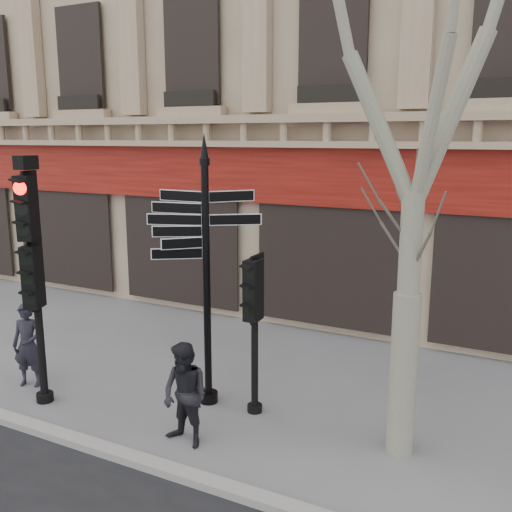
# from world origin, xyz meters

# --- Properties ---
(ground) EXTENTS (80.00, 80.00, 0.00)m
(ground) POSITION_xyz_m (0.00, 0.00, 0.00)
(ground) COLOR #5E5D62
(ground) RESTS_ON ground
(kerb) EXTENTS (80.00, 0.25, 0.12)m
(kerb) POSITION_xyz_m (0.00, -1.40, 0.06)
(kerb) COLOR gray
(kerb) RESTS_ON ground
(fingerpost) EXTENTS (2.51, 2.51, 4.53)m
(fingerpost) POSITION_xyz_m (-0.57, 0.68, 3.05)
(fingerpost) COLOR black
(fingerpost) RESTS_ON ground
(traffic_signal_main) EXTENTS (0.55, 0.48, 4.17)m
(traffic_signal_main) POSITION_xyz_m (-3.09, -0.59, 2.64)
(traffic_signal_main) COLOR black
(traffic_signal_main) RESTS_ON ground
(traffic_signal_secondary) EXTENTS (0.44, 0.32, 2.58)m
(traffic_signal_secondary) POSITION_xyz_m (0.30, 0.73, 1.80)
(traffic_signal_secondary) COLOR black
(traffic_signal_secondary) RESTS_ON ground
(pedestrian_a) EXTENTS (0.66, 0.56, 1.55)m
(pedestrian_a) POSITION_xyz_m (-3.82, -0.23, 0.78)
(pedestrian_a) COLOR black
(pedestrian_a) RESTS_ON ground
(pedestrian_b) EXTENTS (0.84, 0.70, 1.56)m
(pedestrian_b) POSITION_xyz_m (-0.13, -0.64, 0.78)
(pedestrian_b) COLOR black
(pedestrian_b) RESTS_ON ground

